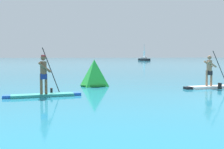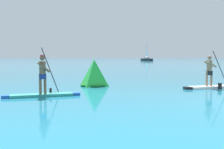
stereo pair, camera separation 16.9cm
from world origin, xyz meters
name	(u,v)px [view 1 (the left image)]	position (x,y,z in m)	size (l,w,h in m)	color
paddleboarder_near_left	(44,87)	(-7.70, 3.52, 0.37)	(3.13, 0.95, 2.04)	teal
paddleboarder_mid_center	(212,82)	(0.71, 4.71, 0.34)	(3.30, 0.93, 1.94)	white
race_marker_buoy	(94,74)	(-5.05, 7.04, 0.66)	(1.79, 1.79, 1.46)	green
sailboat_right_horizon	(144,59)	(24.15, 82.75, 0.69)	(2.51, 6.09, 5.66)	black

